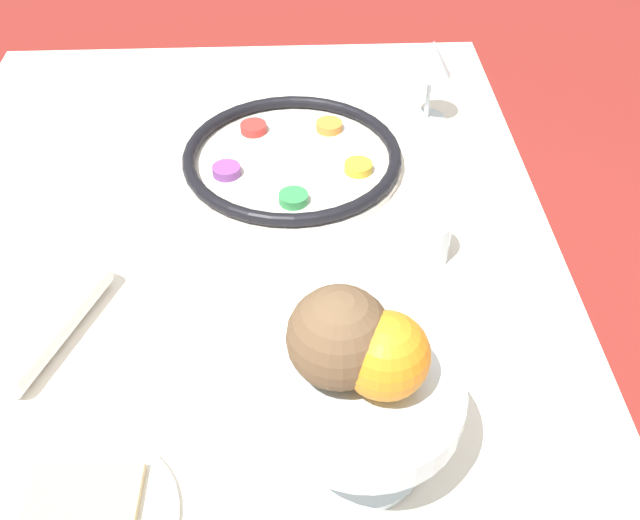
{
  "coord_description": "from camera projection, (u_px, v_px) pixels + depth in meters",
  "views": [
    {
      "loc": [
        0.72,
        0.09,
        1.44
      ],
      "look_at": [
        0.01,
        0.12,
        0.8
      ],
      "focal_mm": 42.0,
      "sensor_mm": 36.0,
      "label": 1
    }
  ],
  "objects": [
    {
      "name": "bread_plate",
      "position": [
        81.0,
        519.0,
        0.72
      ],
      "size": [
        0.19,
        0.19,
        0.02
      ],
      "color": "silver",
      "rests_on": "dining_table"
    },
    {
      "name": "orange_fruit",
      "position": [
        385.0,
        356.0,
        0.68
      ],
      "size": [
        0.08,
        0.08,
        0.08
      ],
      "color": "orange",
      "rests_on": "fruit_stand"
    },
    {
      "name": "napkin_roll",
      "position": [
        52.0,
        323.0,
        0.89
      ],
      "size": [
        0.2,
        0.12,
        0.05
      ],
      "color": "white",
      "rests_on": "dining_table"
    },
    {
      "name": "spoon",
      "position": [
        15.0,
        349.0,
        0.89
      ],
      "size": [
        0.16,
        0.07,
        0.01
      ],
      "color": "silver",
      "rests_on": "dining_table"
    },
    {
      "name": "fruit_stand",
      "position": [
        365.0,
        405.0,
        0.72
      ],
      "size": [
        0.19,
        0.19,
        0.12
      ],
      "color": "silver",
      "rests_on": "dining_table"
    },
    {
      "name": "cup_near",
      "position": [
        423.0,
        238.0,
        1.0
      ],
      "size": [
        0.07,
        0.07,
        0.06
      ],
      "color": "silver",
      "rests_on": "dining_table"
    },
    {
      "name": "dining_table",
      "position": [
        244.0,
        442.0,
        1.24
      ],
      "size": [
        1.32,
        0.92,
        0.76
      ],
      "color": "silver",
      "rests_on": "ground_plane"
    },
    {
      "name": "wine_glass",
      "position": [
        432.0,
        63.0,
        1.2
      ],
      "size": [
        0.07,
        0.07,
        0.14
      ],
      "color": "silver",
      "rests_on": "dining_table"
    },
    {
      "name": "seder_plate",
      "position": [
        292.0,
        158.0,
        1.16
      ],
      "size": [
        0.34,
        0.34,
        0.03
      ],
      "color": "silver",
      "rests_on": "dining_table"
    },
    {
      "name": "coconut",
      "position": [
        339.0,
        337.0,
        0.68
      ],
      "size": [
        0.1,
        0.1,
        0.1
      ],
      "color": "brown",
      "rests_on": "fruit_stand"
    }
  ]
}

